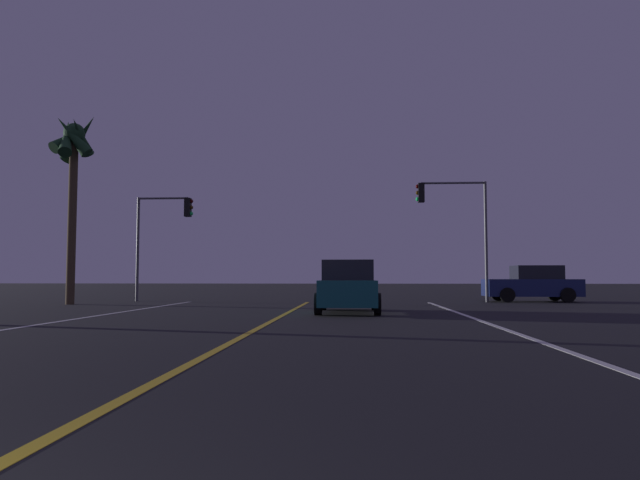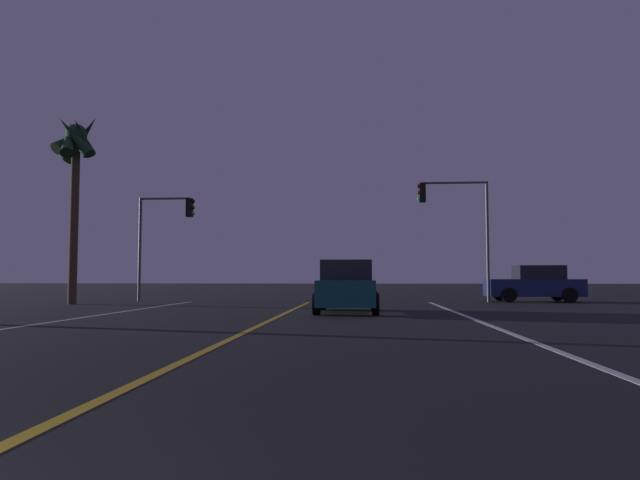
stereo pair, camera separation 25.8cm
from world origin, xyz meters
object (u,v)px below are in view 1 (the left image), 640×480
(traffic_light_near_right, at_px, (452,213))
(car_lead_same_lane, at_px, (348,287))
(street_lamp_right_near, at_px, (627,91))
(traffic_light_near_left, at_px, (165,224))
(palm_tree_left_mid, at_px, (74,152))
(car_crossing_side, at_px, (533,284))

(traffic_light_near_right, bearing_deg, car_lead_same_lane, 60.10)
(traffic_light_near_right, bearing_deg, street_lamp_right_near, 91.47)
(street_lamp_right_near, bearing_deg, traffic_light_near_left, -49.80)
(car_lead_same_lane, bearing_deg, palm_tree_left_mid, 67.17)
(street_lamp_right_near, bearing_deg, traffic_light_near_right, -88.53)
(traffic_light_near_right, height_order, street_lamp_right_near, street_lamp_right_near)
(car_crossing_side, distance_m, traffic_light_near_left, 17.75)
(traffic_light_near_right, relative_size, street_lamp_right_near, 0.80)
(car_crossing_side, distance_m, street_lamp_right_near, 18.08)
(car_crossing_side, relative_size, traffic_light_near_right, 0.77)
(traffic_light_near_left, bearing_deg, car_crossing_side, 2.12)
(street_lamp_right_near, xyz_separation_m, palm_tree_left_mid, (-17.10, 13.42, 1.98))
(street_lamp_right_near, relative_size, palm_tree_left_mid, 0.85)
(traffic_light_near_right, bearing_deg, palm_tree_left_mid, 11.20)
(palm_tree_left_mid, bearing_deg, street_lamp_right_near, -38.13)
(traffic_light_near_right, height_order, traffic_light_near_left, traffic_light_near_right)
(car_crossing_side, xyz_separation_m, palm_tree_left_mid, (-20.46, -3.95, 5.71))
(car_crossing_side, relative_size, palm_tree_left_mid, 0.52)
(car_lead_same_lane, bearing_deg, traffic_light_near_right, -29.90)
(traffic_light_near_right, bearing_deg, car_crossing_side, -170.34)
(traffic_light_near_left, bearing_deg, palm_tree_left_mid, -131.97)
(car_lead_same_lane, xyz_separation_m, car_crossing_side, (8.57, 8.95, 0.00))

